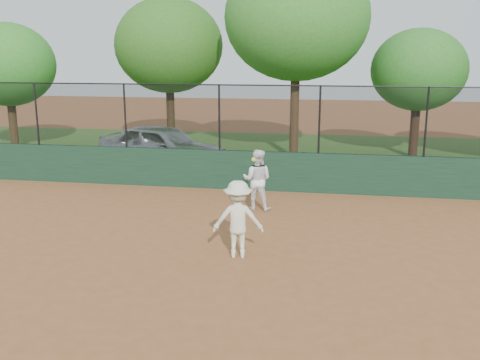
% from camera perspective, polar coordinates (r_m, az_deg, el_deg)
% --- Properties ---
extents(ground, '(80.00, 80.00, 0.00)m').
position_cam_1_polar(ground, '(10.99, -6.16, -8.56)').
color(ground, brown).
rests_on(ground, ground).
extents(back_wall, '(26.00, 0.20, 1.20)m').
position_cam_1_polar(back_wall, '(16.42, -0.47, 1.08)').
color(back_wall, '#1A3A25').
rests_on(back_wall, ground).
extents(grass_strip, '(36.00, 12.00, 0.01)m').
position_cam_1_polar(grass_strip, '(22.35, 2.31, 2.79)').
color(grass_strip, '#294E18').
rests_on(grass_strip, ground).
extents(parked_car, '(5.08, 3.06, 1.62)m').
position_cam_1_polar(parked_car, '(19.54, -8.30, 3.53)').
color(parked_car, '#A8AEB2').
rests_on(parked_car, ground).
extents(player_second, '(0.83, 0.67, 1.63)m').
position_cam_1_polar(player_second, '(14.24, 1.83, 0.04)').
color(player_second, white).
rests_on(player_second, ground).
extents(player_main, '(1.11, 0.80, 2.17)m').
position_cam_1_polar(player_main, '(10.88, -0.21, -4.20)').
color(player_main, beige).
rests_on(player_main, ground).
extents(fence_assembly, '(26.00, 0.06, 2.00)m').
position_cam_1_polar(fence_assembly, '(16.16, -0.58, 6.76)').
color(fence_assembly, black).
rests_on(fence_assembly, back_wall).
extents(tree_0, '(4.01, 3.65, 5.38)m').
position_cam_1_polar(tree_0, '(24.84, -23.57, 11.20)').
color(tree_0, '#4A321A').
rests_on(tree_0, ground).
extents(tree_1, '(4.72, 4.29, 6.48)m').
position_cam_1_polar(tree_1, '(24.03, -7.62, 14.01)').
color(tree_1, '#3C2915').
rests_on(tree_1, ground).
extents(tree_2, '(5.53, 5.03, 7.81)m').
position_cam_1_polar(tree_2, '(21.27, 6.06, 16.82)').
color(tree_2, '#4E331B').
rests_on(tree_2, ground).
extents(tree_3, '(3.70, 3.37, 5.07)m').
position_cam_1_polar(tree_3, '(22.44, 18.53, 11.05)').
color(tree_3, '#392113').
rests_on(tree_3, ground).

